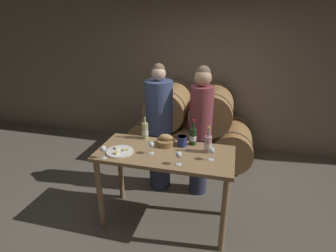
{
  "coord_description": "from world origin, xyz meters",
  "views": [
    {
      "loc": [
        0.65,
        -2.42,
        2.24
      ],
      "look_at": [
        0.0,
        0.14,
        1.17
      ],
      "focal_mm": 28.0,
      "sensor_mm": 36.0,
      "label": 1
    }
  ],
  "objects": [
    {
      "name": "wine_bottle_red",
      "position": [
        0.26,
        0.26,
        1.02
      ],
      "size": [
        0.08,
        0.08,
        0.3
      ],
      "color": "#193819",
      "rests_on": "tasting_table"
    },
    {
      "name": "bread_basket",
      "position": [
        -0.04,
        0.17,
        0.97
      ],
      "size": [
        0.21,
        0.21,
        0.13
      ],
      "color": "olive",
      "rests_on": "tasting_table"
    },
    {
      "name": "stone_wall_back",
      "position": [
        0.0,
        2.29,
        1.6
      ],
      "size": [
        10.0,
        0.12,
        3.2
      ],
      "color": "gray",
      "rests_on": "ground_plane"
    },
    {
      "name": "wine_glass_left",
      "position": [
        -0.13,
        -0.07,
        1.02
      ],
      "size": [
        0.06,
        0.06,
        0.14
      ],
      "color": "white",
      "rests_on": "tasting_table"
    },
    {
      "name": "wine_glass_right",
      "position": [
        0.5,
        -0.05,
        1.02
      ],
      "size": [
        0.06,
        0.06,
        0.14
      ],
      "color": "white",
      "rests_on": "tasting_table"
    },
    {
      "name": "person_right",
      "position": [
        0.29,
        0.69,
        0.92
      ],
      "size": [
        0.29,
        0.29,
        1.75
      ],
      "color": "#2D334C",
      "rests_on": "ground_plane"
    },
    {
      "name": "person_left",
      "position": [
        -0.26,
        0.69,
        0.89
      ],
      "size": [
        0.36,
        0.36,
        1.76
      ],
      "color": "#2D334C",
      "rests_on": "ground_plane"
    },
    {
      "name": "wine_bottle_rose",
      "position": [
        0.44,
        0.11,
        1.02
      ],
      "size": [
        0.08,
        0.08,
        0.29
      ],
      "color": "#BC8E93",
      "rests_on": "tasting_table"
    },
    {
      "name": "cheese_plate",
      "position": [
        -0.47,
        -0.12,
        0.93
      ],
      "size": [
        0.29,
        0.29,
        0.04
      ],
      "color": "white",
      "rests_on": "tasting_table"
    },
    {
      "name": "ground_plane",
      "position": [
        0.0,
        0.0,
        0.0
      ],
      "size": [
        10.0,
        10.0,
        0.0
      ],
      "primitive_type": "plane",
      "color": "#665E51"
    },
    {
      "name": "wine_bottle_white",
      "position": [
        -0.32,
        0.28,
        1.03
      ],
      "size": [
        0.08,
        0.08,
        0.31
      ],
      "color": "#ADBC7F",
      "rests_on": "tasting_table"
    },
    {
      "name": "tasting_table",
      "position": [
        0.0,
        0.0,
        0.78
      ],
      "size": [
        1.47,
        0.68,
        0.92
      ],
      "color": "#99754C",
      "rests_on": "ground_plane"
    },
    {
      "name": "wine_glass_far_left",
      "position": [
        -0.57,
        -0.28,
        1.02
      ],
      "size": [
        0.06,
        0.06,
        0.14
      ],
      "color": "white",
      "rests_on": "tasting_table"
    },
    {
      "name": "wine_glass_center",
      "position": [
        0.2,
        -0.22,
        1.02
      ],
      "size": [
        0.06,
        0.06,
        0.14
      ],
      "color": "white",
      "rests_on": "tasting_table"
    },
    {
      "name": "blue_crock",
      "position": [
        0.15,
        0.19,
        0.99
      ],
      "size": [
        0.11,
        0.11,
        0.12
      ],
      "color": "navy",
      "rests_on": "tasting_table"
    },
    {
      "name": "barrel_stack",
      "position": [
        -0.0,
        1.68,
        0.56
      ],
      "size": [
        2.1,
        0.97,
        1.25
      ],
      "color": "#A87A47",
      "rests_on": "ground_plane"
    }
  ]
}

